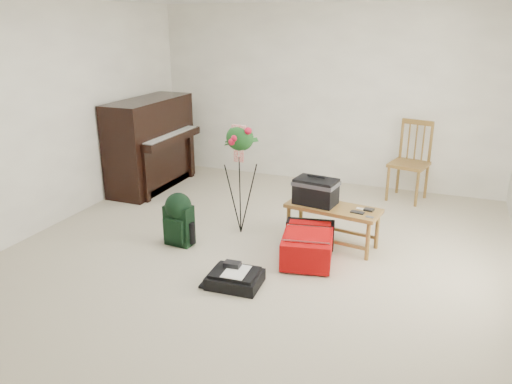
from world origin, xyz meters
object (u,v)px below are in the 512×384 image
at_px(dining_chair, 409,162).
at_px(piano, 152,146).
at_px(green_backpack, 179,217).
at_px(black_duffel, 235,278).
at_px(bench, 321,197).
at_px(red_suitcase, 309,243).
at_px(flower_stand, 240,180).

bearing_deg(dining_chair, piano, -153.71).
bearing_deg(green_backpack, piano, 134.08).
bearing_deg(black_duffel, bench, 64.37).
bearing_deg(red_suitcase, green_backpack, 177.47).
height_order(piano, bench, piano).
relative_size(green_backpack, flower_stand, 0.46).
bearing_deg(dining_chair, red_suitcase, -95.25).
height_order(dining_chair, red_suitcase, dining_chair).
distance_m(piano, black_duffel, 3.16).
distance_m(red_suitcase, flower_stand, 1.05).
bearing_deg(green_backpack, flower_stand, 52.21).
distance_m(bench, red_suitcase, 0.52).
distance_m(bench, black_duffel, 1.33).
distance_m(red_suitcase, green_backpack, 1.39).
distance_m(black_duffel, green_backpack, 1.10).
bearing_deg(piano, black_duffel, -44.20).
bearing_deg(dining_chair, bench, -98.53).
height_order(green_backpack, flower_stand, flower_stand).
bearing_deg(black_duffel, piano, 132.67).
xyz_separation_m(bench, dining_chair, (0.73, 1.81, -0.02)).
bearing_deg(bench, dining_chair, 76.52).
height_order(dining_chair, black_duffel, dining_chair).
distance_m(piano, flower_stand, 2.10).
xyz_separation_m(bench, flower_stand, (-0.90, -0.04, 0.09)).
bearing_deg(piano, dining_chair, 12.94).
xyz_separation_m(bench, red_suitcase, (-0.01, -0.37, -0.37)).
relative_size(dining_chair, red_suitcase, 1.32).
bearing_deg(piano, green_backpack, -50.11).
bearing_deg(green_backpack, dining_chair, 52.73).
distance_m(dining_chair, black_duffel, 3.22).
bearing_deg(bench, piano, 167.72).
xyz_separation_m(piano, dining_chair, (3.43, 0.79, -0.09)).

